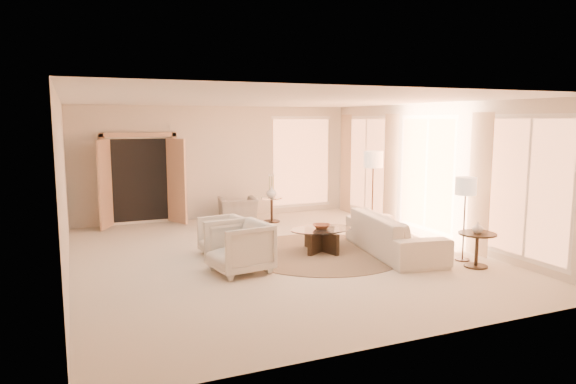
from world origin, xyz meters
name	(u,v)px	position (x,y,z in m)	size (l,w,h in m)	color
room	(276,180)	(0.00, 0.00, 1.40)	(7.04, 8.04, 2.83)	beige
windows_right	(429,174)	(3.45, 0.10, 1.35)	(0.10, 6.40, 2.40)	#FF9E66
window_back_corner	(301,162)	(2.30, 3.95, 1.35)	(1.70, 0.10, 2.40)	#FF9E66
curtains_right	(401,172)	(3.40, 1.00, 1.30)	(0.06, 5.20, 2.60)	#CCAF8F
french_doors	(141,180)	(-1.90, 3.82, 1.07)	(1.95, 0.66, 2.16)	tan
area_rug	(322,252)	(0.85, -0.15, 0.01)	(3.13, 3.13, 0.01)	#423325
sofa	(394,234)	(2.07, -0.69, 0.36)	(2.50, 0.98, 0.73)	beige
armchair_left	(224,234)	(-0.88, 0.39, 0.39)	(0.76, 0.71, 0.78)	beige
armchair_right	(239,245)	(-0.94, -0.73, 0.46)	(0.89, 0.83, 0.92)	beige
accent_chair	(238,206)	(0.32, 3.35, 0.39)	(0.89, 0.58, 0.78)	gray
coffee_table	(321,237)	(0.88, -0.07, 0.28)	(1.54, 1.54, 0.44)	black
end_table	(477,244)	(2.82, -2.01, 0.40)	(0.62, 0.62, 0.59)	black
side_table	(272,207)	(1.05, 2.94, 0.37)	(0.52, 0.52, 0.61)	#2E221C
floor_lamp_near	(373,163)	(2.82, 1.25, 1.51)	(0.43, 0.43, 1.77)	#2E221C
floor_lamp_far	(466,190)	(2.90, -1.60, 1.26)	(0.36, 0.36, 1.48)	#2E221C
bowl	(322,226)	(0.88, -0.07, 0.48)	(0.34, 0.34, 0.08)	brown
end_vase	(478,228)	(2.82, -2.01, 0.68)	(0.18, 0.18, 0.19)	white
side_vase	(272,192)	(1.05, 2.94, 0.73)	(0.25, 0.25, 0.27)	white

